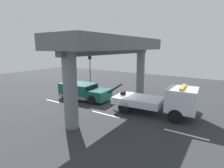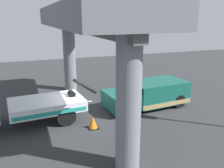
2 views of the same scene
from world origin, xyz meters
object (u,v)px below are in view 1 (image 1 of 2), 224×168
towed_van_green (83,91)px  traffic_cone_orange (127,98)px  tow_truck_white (162,100)px  traffic_light_near (90,62)px

towed_van_green → traffic_cone_orange: bearing=22.3°
tow_truck_white → traffic_cone_orange: 4.39m
tow_truck_white → towed_van_green: size_ratio=1.37×
tow_truck_white → traffic_light_near: traffic_light_near is taller
towed_van_green → tow_truck_white: bearing=0.5°
traffic_cone_orange → tow_truck_white: bearing=-22.6°
tow_truck_white → traffic_cone_orange: (-3.97, 1.65, -0.91)m
traffic_light_near → traffic_cone_orange: traffic_light_near is taller
traffic_light_near → traffic_cone_orange: 7.85m
tow_truck_white → towed_van_green: 8.17m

